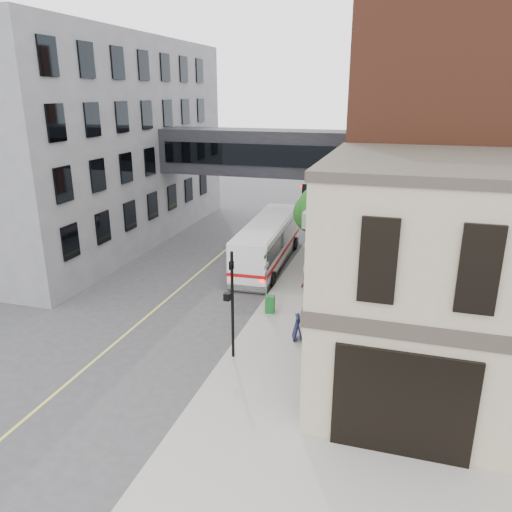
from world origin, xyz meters
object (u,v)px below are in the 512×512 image
Objects in this scene: pedestrian_a at (312,280)px; pedestrian_b at (309,272)px; sandwich_board at (298,328)px; pedestrian_c at (312,260)px; newspaper_box at (270,304)px; bus at (268,241)px.

pedestrian_b is (-0.38, 1.10, 0.04)m from pedestrian_a.
pedestrian_b reaches higher than sandwich_board.
pedestrian_c is 6.22m from newspaper_box.
pedestrian_a is 3.53m from pedestrian_c.
bus is at bearing 148.43° from pedestrian_a.
newspaper_box is at bearing 111.10° from sandwich_board.
pedestrian_a is 3.12m from newspaper_box.
bus is 9.34× the size of sandwich_board.
bus is at bearing 120.34° from pedestrian_b.
pedestrian_b reaches higher than newspaper_box.
newspaper_box is at bearing -119.87° from pedestrian_b.
pedestrian_b is 3.98m from newspaper_box.
pedestrian_c is 1.83× the size of newspaper_box.
pedestrian_c is (-0.25, 2.37, -0.11)m from pedestrian_b.
pedestrian_b is at bearing -56.24° from pedestrian_c.
pedestrian_a reaches higher than pedestrian_c.
newspaper_box is (-1.56, -2.67, -0.43)m from pedestrian_a.
bus is 4.90m from pedestrian_b.
pedestrian_a is at bearing -83.22° from pedestrian_b.
pedestrian_a is 1.99× the size of newspaper_box.
pedestrian_c is at bearing -21.45° from bus.
bus is at bearing -173.58° from pedestrian_c.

